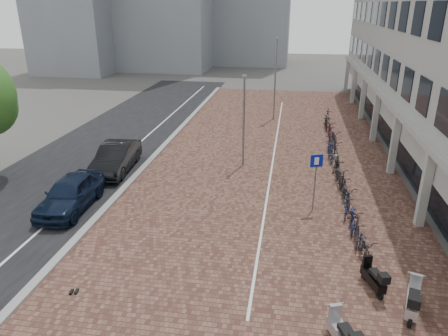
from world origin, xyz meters
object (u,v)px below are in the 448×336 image
(car_dark, at_px, (116,157))
(scooter_front, at_px, (343,335))
(parking_sign, at_px, (316,173))
(scooter_mid, at_px, (373,277))
(scooter_back, at_px, (413,299))
(car_navy, at_px, (70,193))

(car_dark, xyz_separation_m, scooter_front, (11.37, -11.57, -0.22))
(car_dark, xyz_separation_m, parking_sign, (10.85, -3.20, 1.08))
(parking_sign, bearing_deg, car_dark, 144.16)
(scooter_mid, distance_m, scooter_back, 1.44)
(scooter_back, bearing_deg, scooter_mid, 149.22)
(scooter_front, xyz_separation_m, scooter_back, (2.23, 1.82, -0.00))
(scooter_mid, bearing_deg, parking_sign, 90.10)
(scooter_mid, bearing_deg, scooter_front, -131.19)
(scooter_front, relative_size, parking_sign, 0.60)
(scooter_mid, bearing_deg, scooter_back, -65.19)
(scooter_back, bearing_deg, scooter_front, -124.07)
(car_navy, bearing_deg, scooter_back, -21.58)
(scooter_back, distance_m, parking_sign, 7.21)
(scooter_front, relative_size, scooter_mid, 1.13)
(car_navy, distance_m, scooter_front, 13.36)
(parking_sign, bearing_deg, scooter_front, -105.85)
(car_navy, bearing_deg, parking_sign, 6.46)
(car_dark, height_order, parking_sign, parking_sign)
(car_navy, xyz_separation_m, car_dark, (0.17, 4.83, 0.01))
(car_navy, relative_size, scooter_mid, 3.10)
(car_navy, relative_size, scooter_front, 2.75)
(scooter_front, bearing_deg, car_navy, 128.62)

